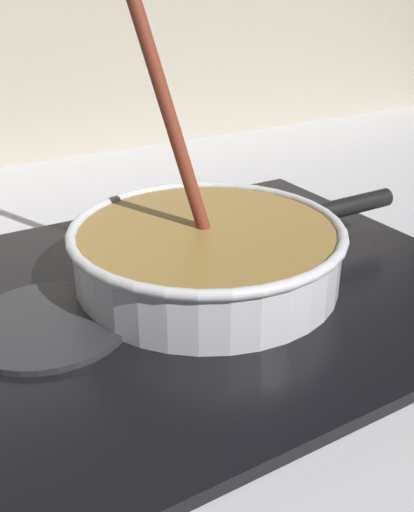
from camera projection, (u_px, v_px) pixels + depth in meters
The scene contains 5 objects.
ground at pixel (235, 469), 0.43m from camera, with size 2.40×1.60×0.04m, color #B7B7BC.
hob_plate at pixel (207, 286), 0.62m from camera, with size 0.56×0.48×0.01m, color black.
burner_ring at pixel (207, 278), 0.62m from camera, with size 0.19×0.19×0.01m, color #592D0C.
spare_burner at pixel (48, 323), 0.54m from camera, with size 0.15×0.15×0.01m, color #262628.
cooking_pan at pixel (208, 251), 0.61m from camera, with size 0.40×0.28×0.31m.
Camera 1 is at (-0.18, -0.26, 0.30)m, focal length 41.06 mm.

